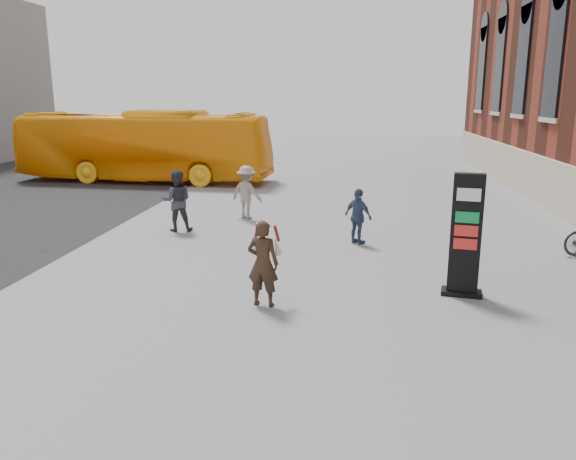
# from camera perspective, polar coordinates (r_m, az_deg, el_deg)

# --- Properties ---
(ground) EXTENTS (100.00, 100.00, 0.00)m
(ground) POSITION_cam_1_polar(r_m,az_deg,el_deg) (10.99, -6.28, -8.07)
(ground) COLOR #9E9EA3
(info_pylon) EXTENTS (0.87, 0.55, 2.53)m
(info_pylon) POSITION_cam_1_polar(r_m,az_deg,el_deg) (11.90, 17.60, -0.55)
(info_pylon) COLOR black
(info_pylon) RESTS_ON ground
(woman) EXTENTS (0.71, 0.67, 1.72)m
(woman) POSITION_cam_1_polar(r_m,az_deg,el_deg) (10.90, -2.55, -3.28)
(woman) COLOR black
(woman) RESTS_ON ground
(bus) EXTENTS (12.25, 3.61, 3.37)m
(bus) POSITION_cam_1_polar(r_m,az_deg,el_deg) (27.89, -14.39, 8.26)
(bus) COLOR #FAA913
(bus) RESTS_ON road
(pedestrian_a) EXTENTS (1.04, 0.89, 1.86)m
(pedestrian_a) POSITION_cam_1_polar(r_m,az_deg,el_deg) (17.30, -11.21, 2.93)
(pedestrian_a) COLOR #323339
(pedestrian_a) RESTS_ON ground
(pedestrian_b) EXTENTS (1.31, 1.07, 1.77)m
(pedestrian_b) POSITION_cam_1_polar(r_m,az_deg,el_deg) (18.79, -4.22, 3.84)
(pedestrian_b) COLOR gray
(pedestrian_b) RESTS_ON ground
(pedestrian_c) EXTENTS (0.94, 0.88, 1.55)m
(pedestrian_c) POSITION_cam_1_polar(r_m,az_deg,el_deg) (15.61, 7.14, 1.38)
(pedestrian_c) COLOR #364668
(pedestrian_c) RESTS_ON ground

